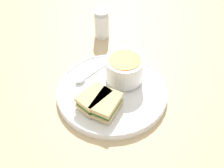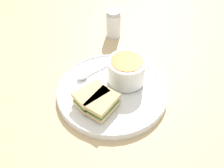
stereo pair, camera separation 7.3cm
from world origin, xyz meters
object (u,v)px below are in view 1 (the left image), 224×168
at_px(sandwich_half_near, 94,99).
at_px(sandwich_half_far, 106,105).
at_px(soup_bowl, 124,69).
at_px(spoon, 83,78).
at_px(salt_shaker, 102,24).

distance_m(sandwich_half_near, sandwich_half_far, 0.04).
bearing_deg(soup_bowl, sandwich_half_near, 106.27).
bearing_deg(sandwich_half_far, soup_bowl, -56.30).
xyz_separation_m(soup_bowl, spoon, (0.06, 0.10, -0.03)).
bearing_deg(spoon, sandwich_half_far, 74.99).
height_order(sandwich_half_near, sandwich_half_far, same).
bearing_deg(salt_shaker, soup_bowl, 163.27).
height_order(sandwich_half_far, salt_shaker, salt_shaker).
bearing_deg(salt_shaker, sandwich_half_near, 144.89).
bearing_deg(spoon, salt_shaker, -147.73).
bearing_deg(sandwich_half_near, sandwich_half_far, -154.90).
distance_m(spoon, sandwich_half_far, 0.14).
relative_size(spoon, sandwich_half_near, 1.31).
distance_m(spoon, salt_shaker, 0.25).
height_order(sandwich_half_near, salt_shaker, salt_shaker).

